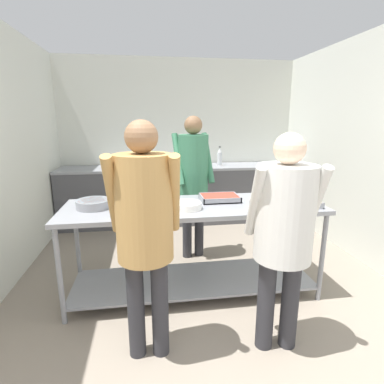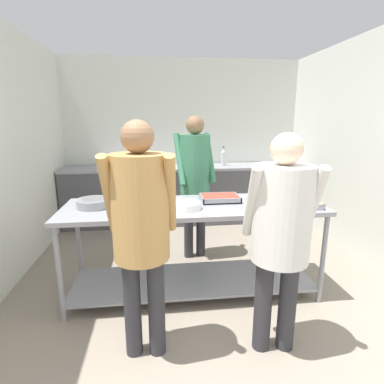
# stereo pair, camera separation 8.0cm
# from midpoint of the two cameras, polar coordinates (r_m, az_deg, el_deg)

# --- Properties ---
(wall_rear) EXTENTS (4.04, 0.06, 2.65)m
(wall_rear) POSITION_cam_midpoint_polar(r_m,az_deg,el_deg) (5.21, -1.24, 9.81)
(wall_rear) COLOR silver
(wall_rear) RESTS_ON ground_plane
(wall_left) EXTENTS (0.06, 4.14, 2.65)m
(wall_left) POSITION_cam_midpoint_polar(r_m,az_deg,el_deg) (3.51, -31.89, 5.92)
(wall_left) COLOR silver
(wall_left) RESTS_ON ground_plane
(wall_right) EXTENTS (0.06, 4.14, 2.65)m
(wall_right) POSITION_cam_midpoint_polar(r_m,az_deg,el_deg) (4.05, 31.55, 6.73)
(wall_right) COLOR silver
(wall_right) RESTS_ON ground_plane
(back_counter) EXTENTS (3.88, 0.65, 0.93)m
(back_counter) POSITION_cam_midpoint_polar(r_m,az_deg,el_deg) (4.98, -0.78, -0.35)
(back_counter) COLOR #4C4C51
(back_counter) RESTS_ON ground_plane
(serving_counter) EXTENTS (2.40, 0.76, 0.89)m
(serving_counter) POSITION_cam_midpoint_polar(r_m,az_deg,el_deg) (2.89, 1.04, -7.97)
(serving_counter) COLOR gray
(serving_counter) RESTS_ON ground_plane
(sauce_pan) EXTENTS (0.44, 0.30, 0.08)m
(sauce_pan) POSITION_cam_midpoint_polar(r_m,az_deg,el_deg) (2.85, -17.45, -1.96)
(sauce_pan) COLOR gray
(sauce_pan) RESTS_ON serving_counter
(serving_tray_greens) EXTENTS (0.40, 0.27, 0.05)m
(serving_tray_greens) POSITION_cam_midpoint_polar(r_m,az_deg,el_deg) (2.79, -8.25, -2.11)
(serving_tray_greens) COLOR gray
(serving_tray_greens) RESTS_ON serving_counter
(plate_stack) EXTENTS (0.27, 0.27, 0.06)m
(plate_stack) POSITION_cam_midpoint_polar(r_m,az_deg,el_deg) (2.67, -0.32, -2.60)
(plate_stack) COLOR white
(plate_stack) RESTS_ON serving_counter
(serving_tray_roast) EXTENTS (0.37, 0.27, 0.05)m
(serving_tray_roast) POSITION_cam_midpoint_polar(r_m,az_deg,el_deg) (2.95, 6.09, -1.20)
(serving_tray_roast) COLOR gray
(serving_tray_roast) RESTS_ON serving_counter
(broccoli_bowl) EXTENTS (0.22, 0.22, 0.11)m
(broccoli_bowl) POSITION_cam_midpoint_polar(r_m,az_deg,el_deg) (2.81, 13.90, -1.91)
(broccoli_bowl) COLOR #B2B2B7
(broccoli_bowl) RESTS_ON serving_counter
(serving_tray_vegetables) EXTENTS (0.37, 0.30, 0.05)m
(serving_tray_vegetables) POSITION_cam_midpoint_polar(r_m,az_deg,el_deg) (2.93, 20.17, -2.10)
(serving_tray_vegetables) COLOR gray
(serving_tray_vegetables) RESTS_ON serving_counter
(guest_serving_left) EXTENTS (0.49, 0.38, 1.67)m
(guest_serving_left) POSITION_cam_midpoint_polar(r_m,az_deg,el_deg) (2.00, -8.59, -5.22)
(guest_serving_left) COLOR #2D2D33
(guest_serving_left) RESTS_ON ground_plane
(guest_serving_right) EXTENTS (0.52, 0.40, 1.59)m
(guest_serving_right) POSITION_cam_midpoint_polar(r_m,az_deg,el_deg) (2.15, 17.63, -6.07)
(guest_serving_right) COLOR #2D2D33
(guest_serving_right) RESTS_ON ground_plane
(cook_behind_counter) EXTENTS (0.50, 0.41, 1.72)m
(cook_behind_counter) POSITION_cam_midpoint_polar(r_m,az_deg,el_deg) (3.55, 1.20, 3.75)
(cook_behind_counter) COLOR #2D2D33
(cook_behind_counter) RESTS_ON ground_plane
(water_bottle) EXTENTS (0.08, 0.08, 0.31)m
(water_bottle) POSITION_cam_midpoint_polar(r_m,az_deg,el_deg) (4.99, 6.47, 6.69)
(water_bottle) COLOR silver
(water_bottle) RESTS_ON back_counter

